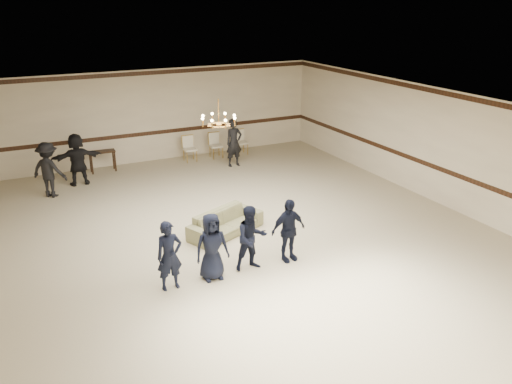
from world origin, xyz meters
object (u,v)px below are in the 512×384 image
adult_mid (77,159)px  console_table (103,161)px  banquet_chair_left (190,149)px  settee (226,223)px  boy_d (288,230)px  boy_c (251,238)px  adult_right (234,143)px  chandelier (219,112)px  adult_left (49,170)px  banquet_chair_mid (216,146)px  boy_b (212,247)px  boy_a (169,256)px  banquet_chair_right (241,142)px

adult_mid → console_table: bearing=-133.3°
banquet_chair_left → settee: bearing=-99.5°
boy_d → banquet_chair_left: boy_d is taller
boy_c → console_table: 8.33m
adult_right → boy_c: bearing=-115.6°
chandelier → adult_left: size_ratio=0.57×
adult_mid → adult_right: 5.12m
banquet_chair_mid → console_table: banquet_chair_mid is taller
boy_b → banquet_chair_mid: (3.36, 7.98, -0.27)m
chandelier → boy_a: chandelier is taller
boy_a → console_table: (0.26, 8.18, -0.36)m
boy_a → boy_d: bearing=-1.6°
boy_b → console_table: 8.21m
adult_left → banquet_chair_left: 5.05m
boy_c → banquet_chair_mid: size_ratio=1.61×
boy_a → boy_d: size_ratio=1.00×
boy_a → console_table: size_ratio=1.69×
chandelier → banquet_chair_left: (1.03, 5.29, -2.43)m
banquet_chair_mid → chandelier: bearing=-107.0°
boy_b → banquet_chair_left: size_ratio=1.61×
adult_mid → banquet_chair_left: size_ratio=1.82×
adult_left → banquet_chair_right: 6.98m
boy_b → boy_c: 0.90m
adult_left → settee: bearing=167.8°
banquet_chair_mid → boy_d: bearing=-97.0°
boy_d → console_table: boy_d is taller
chandelier → boy_b: 3.69m
boy_d → adult_left: bearing=119.2°
boy_a → adult_mid: bearing=93.6°
chandelier → adult_mid: bearing=122.5°
settee → console_table: console_table is taller
banquet_chair_left → console_table: size_ratio=1.06×
adult_mid → console_table: adult_mid is taller
banquet_chair_left → console_table: (-3.00, 0.20, -0.09)m
settee → banquet_chair_left: bearing=55.8°
chandelier → console_table: (-1.97, 5.49, -2.52)m
boy_a → adult_right: size_ratio=0.88×
boy_a → adult_mid: size_ratio=0.88×
settee → boy_d: bearing=-92.3°
chandelier → adult_mid: chandelier is taller
settee → console_table: bearing=82.9°
boy_d → console_table: size_ratio=1.69×
banquet_chair_left → boy_a: bearing=-110.1°
settee → adult_left: bearing=105.0°
banquet_chair_left → console_table: bearing=178.3°
boy_b → adult_left: adult_left is taller
banquet_chair_left → banquet_chair_mid: bearing=2.1°
adult_right → banquet_chair_right: adult_right is taller
adult_left → banquet_chair_right: size_ratio=1.82×
boy_b → boy_d: 1.80m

